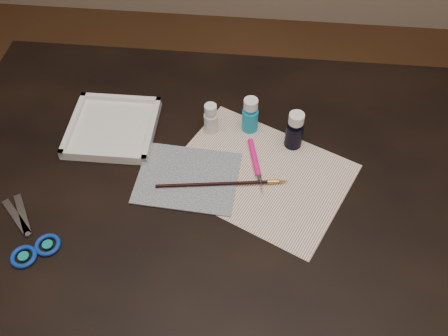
# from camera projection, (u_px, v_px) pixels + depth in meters

# --- Properties ---
(ground) EXTENTS (3.50, 3.50, 0.02)m
(ground) POSITION_uv_depth(u_px,v_px,m) (224.00, 320.00, 1.68)
(ground) COLOR #422614
(ground) RESTS_ON ground
(table) EXTENTS (1.30, 0.90, 0.75)m
(table) POSITION_uv_depth(u_px,v_px,m) (224.00, 265.00, 1.39)
(table) COLOR black
(table) RESTS_ON ground
(paper) EXTENTS (0.46, 0.42, 0.00)m
(paper) POSITION_uv_depth(u_px,v_px,m) (259.00, 175.00, 1.11)
(paper) COLOR white
(paper) RESTS_ON table
(canvas) EXTENTS (0.23, 0.19, 0.00)m
(canvas) POSITION_uv_depth(u_px,v_px,m) (188.00, 178.00, 1.10)
(canvas) COLOR black
(canvas) RESTS_ON paper
(paint_bottle_white) EXTENTS (0.04, 0.04, 0.08)m
(paint_bottle_white) POSITION_uv_depth(u_px,v_px,m) (211.00, 118.00, 1.17)
(paint_bottle_white) COLOR silver
(paint_bottle_white) RESTS_ON table
(paint_bottle_cyan) EXTENTS (0.04, 0.04, 0.09)m
(paint_bottle_cyan) POSITION_uv_depth(u_px,v_px,m) (250.00, 115.00, 1.16)
(paint_bottle_cyan) COLOR #1391BC
(paint_bottle_cyan) RESTS_ON table
(paint_bottle_navy) EXTENTS (0.05, 0.05, 0.10)m
(paint_bottle_navy) POSITION_uv_depth(u_px,v_px,m) (295.00, 130.00, 1.13)
(paint_bottle_navy) COLOR black
(paint_bottle_navy) RESTS_ON table
(paintbrush) EXTENTS (0.29, 0.05, 0.01)m
(paintbrush) POSITION_uv_depth(u_px,v_px,m) (223.00, 184.00, 1.08)
(paintbrush) COLOR black
(paintbrush) RESTS_ON canvas
(craft_knife) EXTENTS (0.05, 0.16, 0.01)m
(craft_knife) POSITION_uv_depth(u_px,v_px,m) (256.00, 166.00, 1.11)
(craft_knife) COLOR #F5107D
(craft_knife) RESTS_ON paper
(scissors) EXTENTS (0.21, 0.21, 0.01)m
(scissors) POSITION_uv_depth(u_px,v_px,m) (22.00, 230.00, 1.01)
(scissors) COLOR silver
(scissors) RESTS_ON table
(palette_tray) EXTENTS (0.20, 0.20, 0.02)m
(palette_tray) POSITION_uv_depth(u_px,v_px,m) (113.00, 127.00, 1.19)
(palette_tray) COLOR white
(palette_tray) RESTS_ON table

